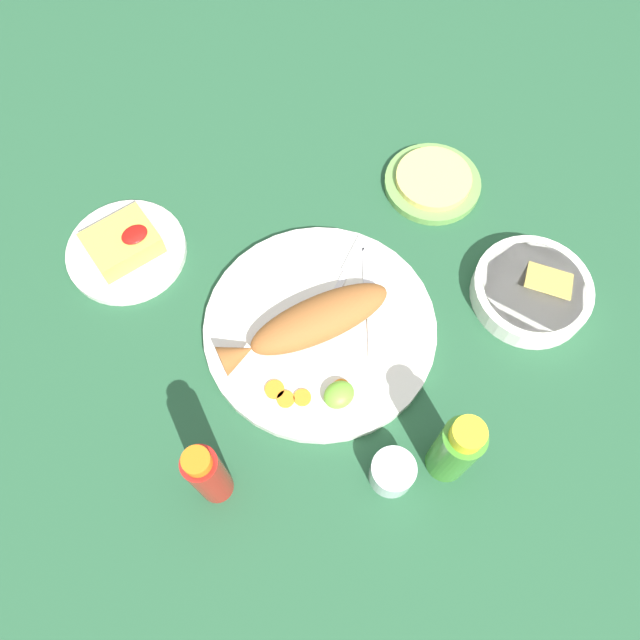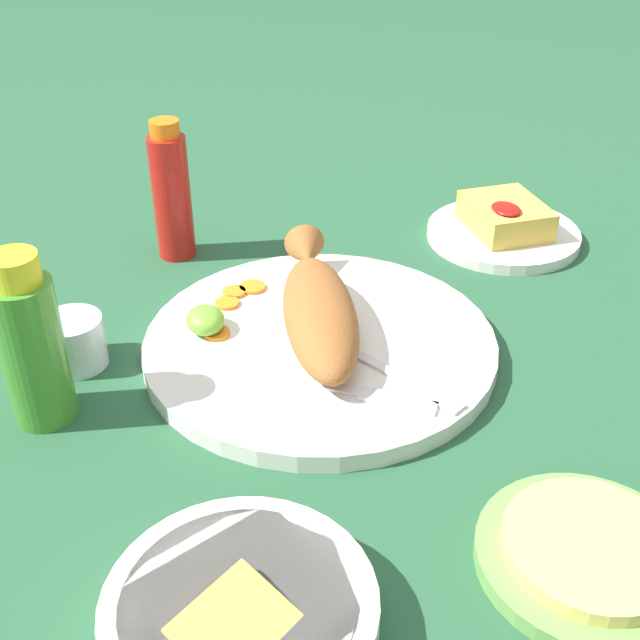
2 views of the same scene
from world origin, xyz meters
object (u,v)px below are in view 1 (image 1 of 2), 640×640
Objects in this scene: main_plate at (320,328)px; fork_near at (344,277)px; fried_fish at (311,322)px; salt_cup at (392,473)px; side_plate_fries at (127,251)px; guacamole_bowl at (532,290)px; tortilla_plate at (432,183)px; fork_far at (369,293)px; hot_sauce_bottle_red at (208,475)px; hot_sauce_bottle_green at (456,449)px.

main_plate is 2.08× the size of fork_near.
fried_fish reaches higher than main_plate.
fork_near is 0.31m from salt_cup.
side_plate_fries is at bearing 128.51° from fried_fish.
salt_cup is 0.33× the size of guacamole_bowl.
salt_cup is 0.50m from tortilla_plate.
hot_sauce_bottle_red is (-0.34, -0.11, 0.06)m from fork_far.
guacamole_bowl is (0.22, -0.19, 0.00)m from fork_near.
hot_sauce_bottle_green reaches higher than guacamole_bowl.
side_plate_fries is at bearing 137.37° from guacamole_bowl.
fork_near is 0.35m from side_plate_fries.
fried_fish is at bearing 25.18° from hot_sauce_bottle_red.
fried_fish is at bearing 98.36° from hot_sauce_bottle_green.
hot_sauce_bottle_green is 0.85× the size of side_plate_fries.
fried_fish reaches higher than fork_near.
hot_sauce_bottle_green is at bearing -71.80° from fried_fish.
fork_near reaches higher than tortilla_plate.
salt_cup is at bearing -76.75° from side_plate_fries.
fork_far is at bearing -153.64° from tortilla_plate.
salt_cup is at bearing 158.36° from hot_sauce_bottle_green.
hot_sauce_bottle_red reaches higher than guacamole_bowl.
fork_far is 0.28m from hot_sauce_bottle_green.
tortilla_plate is (0.23, 0.06, -0.01)m from fork_near.
hot_sauce_bottle_green is at bearing -21.64° from salt_cup.
hot_sauce_bottle_red is 0.31m from hot_sauce_bottle_green.
fried_fish is 0.24m from salt_cup.
fried_fish is 0.34m from guacamole_bowl.
fried_fish is at bearing -61.33° from side_plate_fries.
salt_cup is (-0.03, -0.24, -0.02)m from fried_fish.
fried_fish is 0.26m from hot_sauce_bottle_red.
tortilla_plate is (0.01, 0.25, -0.01)m from guacamole_bowl.
side_plate_fries is at bearing 159.36° from tortilla_plate.
main_plate is 0.34m from side_plate_fries.
fork_far is at bearing 75.38° from hot_sauce_bottle_green.
fork_far is 0.27m from salt_cup.
side_plate_fries and tortilla_plate have the same top height.
salt_cup is at bearing -136.50° from tortilla_plate.
hot_sauce_bottle_green is 0.10m from salt_cup.
fried_fish is at bearing 124.29° from fork_far.
main_plate is 2.16× the size of hot_sauce_bottle_green.
hot_sauce_bottle_red reaches higher than tortilla_plate.
guacamole_bowl is at bearing 24.02° from hot_sauce_bottle_green.
fork_far reaches higher than side_plate_fries.
main_plate is at bearing 78.20° from salt_cup.
hot_sauce_bottle_red is (-0.23, -0.11, 0.04)m from fried_fish.
side_plate_fries is (-0.16, 0.29, -0.04)m from fried_fish.
hot_sauce_bottle_red is at bearing -156.62° from main_plate.
fork_far is at bearing -47.63° from side_plate_fries.
hot_sauce_bottle_green is at bearing -129.25° from fork_near.
main_plate is 2.09× the size of hot_sauce_bottle_red.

